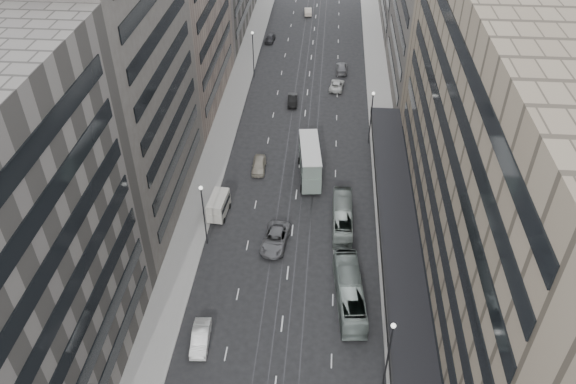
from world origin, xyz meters
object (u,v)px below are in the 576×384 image
(bus_near, at_px, (349,292))
(bus_far, at_px, (342,217))
(panel_van, at_px, (219,205))
(double_decker, at_px, (310,161))
(sedan_1, at_px, (201,338))
(sedan_2, at_px, (275,239))

(bus_near, relative_size, bus_far, 1.11)
(bus_near, xyz_separation_m, panel_van, (-15.84, 12.83, 0.02))
(bus_far, relative_size, double_decker, 1.05)
(panel_van, bearing_deg, double_decker, 44.24)
(bus_near, relative_size, sedan_1, 2.32)
(bus_near, xyz_separation_m, bus_far, (-0.74, 12.06, -0.15))
(panel_van, xyz_separation_m, sedan_1, (1.62, -19.13, -0.73))
(bus_far, height_order, sedan_1, bus_far)
(bus_far, distance_m, sedan_1, 22.78)
(sedan_1, bearing_deg, panel_van, 91.09)
(bus_near, relative_size, panel_van, 2.38)
(bus_near, xyz_separation_m, double_decker, (-5.14, 21.56, 1.14))
(bus_near, bearing_deg, bus_far, -92.23)
(bus_near, relative_size, sedan_2, 1.81)
(double_decker, bearing_deg, panel_van, -147.17)
(double_decker, bearing_deg, bus_near, -82.96)
(panel_van, distance_m, sedan_2, 8.83)
(bus_far, xyz_separation_m, sedan_2, (-7.69, -3.98, -0.51))
(panel_van, relative_size, sedan_1, 0.97)
(bus_far, bearing_deg, double_decker, -65.55)
(bus_near, height_order, sedan_1, bus_near)
(panel_van, height_order, sedan_2, panel_van)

